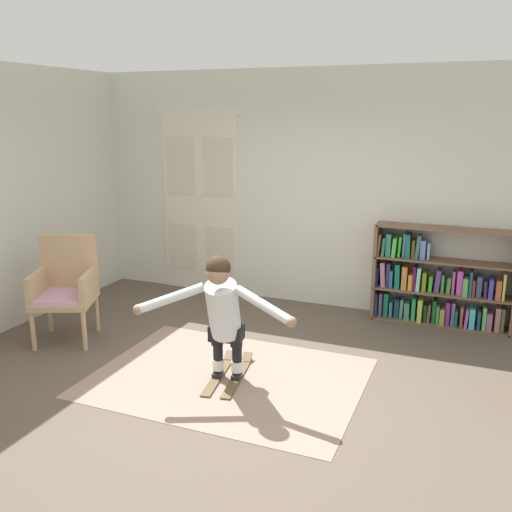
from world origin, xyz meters
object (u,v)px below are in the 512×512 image
object	(u,v)px
bookshelf	(436,284)
wicker_chair	(66,286)
skis_pair	(229,374)
person_skier	(223,309)

from	to	relation	value
bookshelf	wicker_chair	size ratio (longest dim) A/B	1.41
wicker_chair	skis_pair	bearing A→B (deg)	-5.63
wicker_chair	bookshelf	bearing A→B (deg)	28.07
bookshelf	wicker_chair	world-z (taller)	bookshelf
skis_pair	bookshelf	bearing A→B (deg)	52.59
bookshelf	skis_pair	xyz separation A→B (m)	(-1.63, -2.13, -0.46)
bookshelf	person_skier	distance (m)	2.81
wicker_chair	person_skier	xyz separation A→B (m)	(2.02, -0.36, 0.14)
person_skier	skis_pair	bearing A→B (deg)	99.18
wicker_chair	person_skier	world-z (taller)	person_skier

